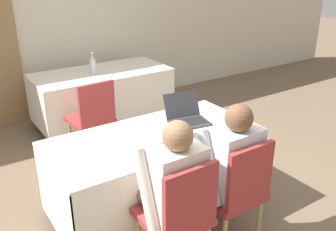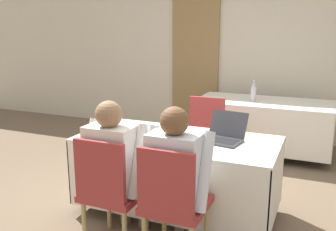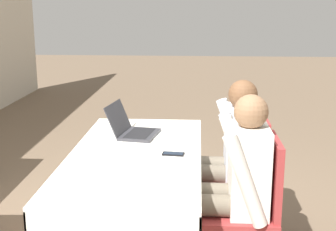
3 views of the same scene
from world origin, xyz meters
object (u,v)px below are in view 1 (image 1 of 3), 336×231
chair_near_right (236,190)px  chair_far_spare (93,116)px  person_checkered_shirt (171,186)px  chair_near_left (179,214)px  person_white_shirt (228,165)px  water_bottle (93,64)px  laptop (187,117)px  cell_phone (167,147)px

chair_near_right → chair_far_spare: same height
chair_far_spare → person_checkered_shirt: person_checkered_shirt is taller
chair_near_left → chair_near_right: bearing=-180.0°
person_white_shirt → water_bottle: bearing=-91.0°
laptop → water_bottle: water_bottle is taller
cell_phone → person_white_shirt: size_ratio=0.13×
chair_near_left → cell_phone: bearing=-114.6°
person_checkered_shirt → chair_far_spare: bearing=-96.2°
laptop → cell_phone: (-0.43, -0.32, -0.04)m
water_bottle → person_checkered_shirt: person_checkered_shirt is taller
person_checkered_shirt → person_white_shirt: size_ratio=1.00×
cell_phone → chair_near_left: size_ratio=0.16×
laptop → person_checkered_shirt: (-0.65, -0.70, -0.11)m
laptop → cell_phone: size_ratio=2.66×
chair_near_left → person_checkered_shirt: bearing=-90.0°
water_bottle → chair_near_right: 2.71m
cell_phone → chair_near_left: (-0.22, -0.48, -0.23)m
person_checkered_shirt → chair_near_left: bearing=90.0°
water_bottle → person_white_shirt: (-0.05, -2.59, -0.19)m
cell_phone → chair_far_spare: (-0.03, 1.42, -0.23)m
chair_near_right → person_checkered_shirt: size_ratio=0.78×
chair_near_right → chair_near_left: bearing=0.0°
chair_near_right → laptop: bearing=-99.7°
water_bottle → person_white_shirt: person_white_shirt is taller
person_checkered_shirt → person_white_shirt: 0.51m
cell_phone → water_bottle: bearing=87.4°
person_white_shirt → person_checkered_shirt: bearing=0.0°
laptop → chair_far_spare: size_ratio=0.43×
cell_phone → chair_near_left: chair_near_left is taller
chair_near_right → person_checkered_shirt: 0.55m
cell_phone → person_white_shirt: (0.29, -0.38, -0.07)m
laptop → cell_phone: laptop is taller
cell_phone → water_bottle: 2.24m
cell_phone → chair_near_right: bearing=-53.0°
water_bottle → cell_phone: bearing=-98.7°
chair_near_right → person_checkered_shirt: person_checkered_shirt is taller
chair_far_spare → person_white_shirt: bearing=96.1°
cell_phone → person_white_shirt: 0.48m
chair_near_left → chair_near_right: size_ratio=1.00×
person_checkered_shirt → person_white_shirt: (0.51, 0.00, 0.00)m
laptop → chair_near_left: size_ratio=0.43×
water_bottle → person_white_shirt: 2.59m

